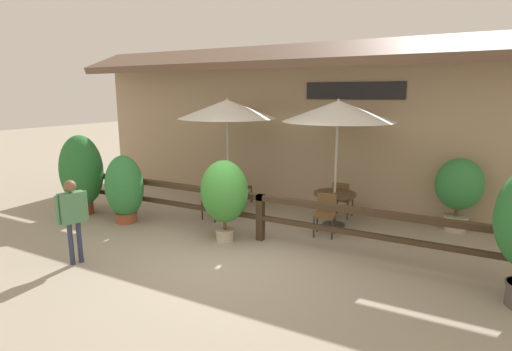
# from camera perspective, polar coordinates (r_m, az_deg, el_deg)

# --- Properties ---
(ground_plane) EXTENTS (60.00, 60.00, 0.00)m
(ground_plane) POSITION_cam_1_polar(r_m,az_deg,el_deg) (7.42, -3.21, -11.69)
(ground_plane) COLOR #9E937F
(building_facade) EXTENTS (14.28, 1.49, 4.23)m
(building_facade) POSITION_cam_1_polar(r_m,az_deg,el_deg) (10.56, 8.40, 7.33)
(building_facade) COLOR tan
(building_facade) RESTS_ON ground
(patio_railing) EXTENTS (10.40, 0.14, 0.95)m
(patio_railing) POSITION_cam_1_polar(r_m,az_deg,el_deg) (8.04, 0.64, -4.53)
(patio_railing) COLOR #3D2D1E
(patio_railing) RESTS_ON ground
(patio_umbrella_near) EXTENTS (2.42, 2.42, 2.83)m
(patio_umbrella_near) POSITION_cam_1_polar(r_m,az_deg,el_deg) (9.84, -4.15, 9.43)
(patio_umbrella_near) COLOR #B7B2A8
(patio_umbrella_near) RESTS_ON ground
(dining_table_near) EXTENTS (0.93, 0.93, 0.76)m
(dining_table_near) POSITION_cam_1_polar(r_m,az_deg,el_deg) (10.10, -3.99, -1.70)
(dining_table_near) COLOR #4C3826
(dining_table_near) RESTS_ON ground
(chair_near_streetside) EXTENTS (0.45, 0.45, 0.87)m
(chair_near_streetside) POSITION_cam_1_polar(r_m,az_deg,el_deg) (9.52, -5.88, -3.27)
(chair_near_streetside) COLOR brown
(chair_near_streetside) RESTS_ON ground
(chair_near_wallside) EXTENTS (0.45, 0.45, 0.87)m
(chair_near_wallside) POSITION_cam_1_polar(r_m,az_deg,el_deg) (10.75, -2.29, -1.50)
(chair_near_wallside) COLOR brown
(chair_near_wallside) RESTS_ON ground
(patio_umbrella_middle) EXTENTS (2.42, 2.42, 2.83)m
(patio_umbrella_middle) POSITION_cam_1_polar(r_m,az_deg,el_deg) (8.83, 11.65, 8.97)
(patio_umbrella_middle) COLOR #B7B2A8
(patio_umbrella_middle) RESTS_ON ground
(dining_table_middle) EXTENTS (0.93, 0.93, 0.76)m
(dining_table_middle) POSITION_cam_1_polar(r_m,az_deg,el_deg) (9.12, 11.15, -3.36)
(dining_table_middle) COLOR #4C3826
(dining_table_middle) RESTS_ON ground
(chair_middle_streetside) EXTENTS (0.48, 0.48, 0.87)m
(chair_middle_streetside) POSITION_cam_1_polar(r_m,az_deg,el_deg) (8.52, 9.90, -5.18)
(chair_middle_streetside) COLOR brown
(chair_middle_streetside) RESTS_ON ground
(chair_middle_wallside) EXTENTS (0.43, 0.43, 0.87)m
(chair_middle_wallside) POSITION_cam_1_polar(r_m,az_deg,el_deg) (9.78, 12.16, -3.08)
(chair_middle_wallside) COLOR brown
(chair_middle_wallside) RESTS_ON ground
(potted_plant_entrance_palm) EXTENTS (0.97, 0.87, 1.66)m
(potted_plant_entrance_palm) POSITION_cam_1_polar(r_m,az_deg,el_deg) (7.94, -4.56, -2.49)
(potted_plant_entrance_palm) COLOR #B7AD99
(potted_plant_entrance_palm) RESTS_ON ground
(potted_plant_tall_tropical) EXTENTS (0.90, 0.81, 1.57)m
(potted_plant_tall_tropical) POSITION_cam_1_polar(r_m,az_deg,el_deg) (9.61, -18.28, -1.74)
(potted_plant_tall_tropical) COLOR #9E4C33
(potted_plant_tall_tropical) RESTS_ON ground
(potted_plant_corner_fern) EXTENTS (1.07, 0.97, 1.96)m
(potted_plant_corner_fern) POSITION_cam_1_polar(r_m,az_deg,el_deg) (10.61, -23.66, 0.47)
(potted_plant_corner_fern) COLOR brown
(potted_plant_corner_fern) RESTS_ON ground
(potted_plant_broad_leaf) EXTENTS (0.96, 0.87, 1.60)m
(potted_plant_broad_leaf) POSITION_cam_1_polar(r_m,az_deg,el_deg) (9.56, 27.00, -1.50)
(potted_plant_broad_leaf) COLOR #B7AD99
(potted_plant_broad_leaf) RESTS_ON ground
(pedestrian) EXTENTS (0.30, 0.51, 1.50)m
(pedestrian) POSITION_cam_1_polar(r_m,az_deg,el_deg) (7.56, -24.77, -4.58)
(pedestrian) COLOR #2D334C
(pedestrian) RESTS_ON ground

